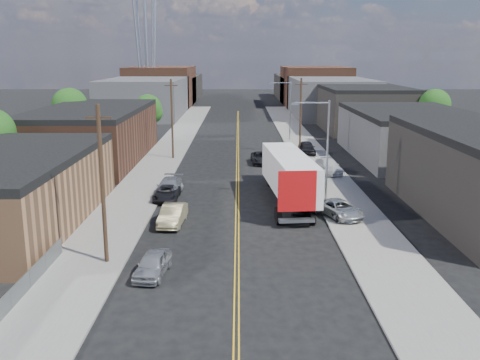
{
  "coord_description": "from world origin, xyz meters",
  "views": [
    {
      "loc": [
        0.11,
        -21.64,
        12.77
      ],
      "look_at": [
        0.23,
        22.45,
        2.5
      ],
      "focal_mm": 40.0,
      "sensor_mm": 36.0,
      "label": 1
    }
  ],
  "objects_px": {
    "car_left_b": "(173,215)",
    "car_left_c": "(167,193)",
    "car_right_lot_b": "(328,166)",
    "semi_truck": "(287,172)",
    "car_right_lot_c": "(307,148)",
    "car_left_a": "(153,264)",
    "car_left_d": "(169,187)",
    "car_right_lot_a": "(339,209)",
    "car_ahead_truck": "(261,158)",
    "car_right_oncoming": "(297,204)"
  },
  "relations": [
    {
      "from": "car_left_d",
      "to": "car_right_lot_c",
      "type": "xyz_separation_m",
      "value": [
        15.49,
        20.7,
        0.2
      ]
    },
    {
      "from": "semi_truck",
      "to": "car_right_lot_c",
      "type": "relative_size",
      "value": 3.57
    },
    {
      "from": "semi_truck",
      "to": "car_left_b",
      "type": "distance_m",
      "value": 12.19
    },
    {
      "from": "car_right_lot_a",
      "to": "car_left_d",
      "type": "bearing_deg",
      "value": 129.63
    },
    {
      "from": "car_right_lot_a",
      "to": "car_right_lot_c",
      "type": "distance_m",
      "value": 28.28
    },
    {
      "from": "car_right_lot_b",
      "to": "car_left_a",
      "type": "bearing_deg",
      "value": -127.33
    },
    {
      "from": "car_left_a",
      "to": "car_right_lot_a",
      "type": "distance_m",
      "value": 17.41
    },
    {
      "from": "car_left_d",
      "to": "car_left_b",
      "type": "bearing_deg",
      "value": -77.77
    },
    {
      "from": "car_right_lot_c",
      "to": "car_ahead_truck",
      "type": "xyz_separation_m",
      "value": [
        -6.24,
        -5.74,
        -0.28
      ]
    },
    {
      "from": "car_right_lot_c",
      "to": "car_left_c",
      "type": "bearing_deg",
      "value": -125.22
    },
    {
      "from": "car_ahead_truck",
      "to": "car_right_lot_b",
      "type": "bearing_deg",
      "value": -42.62
    },
    {
      "from": "car_left_b",
      "to": "car_right_oncoming",
      "type": "height_order",
      "value": "car_left_b"
    },
    {
      "from": "car_left_d",
      "to": "car_right_oncoming",
      "type": "bearing_deg",
      "value": -22.66
    },
    {
      "from": "car_left_c",
      "to": "car_left_d",
      "type": "bearing_deg",
      "value": 89.77
    },
    {
      "from": "car_left_c",
      "to": "semi_truck",
      "type": "bearing_deg",
      "value": 1.38
    },
    {
      "from": "semi_truck",
      "to": "car_left_b",
      "type": "relative_size",
      "value": 3.66
    },
    {
      "from": "car_right_lot_c",
      "to": "car_left_a",
      "type": "bearing_deg",
      "value": -110.38
    },
    {
      "from": "car_left_d",
      "to": "car_right_lot_a",
      "type": "xyz_separation_m",
      "value": [
        14.6,
        -7.56,
        0.05
      ]
    },
    {
      "from": "semi_truck",
      "to": "car_right_lot_a",
      "type": "relative_size",
      "value": 3.55
    },
    {
      "from": "semi_truck",
      "to": "car_left_c",
      "type": "bearing_deg",
      "value": 176.49
    },
    {
      "from": "car_right_oncoming",
      "to": "car_left_b",
      "type": "bearing_deg",
      "value": 14.5
    },
    {
      "from": "car_left_a",
      "to": "car_right_lot_c",
      "type": "xyz_separation_m",
      "value": [
        14.09,
        39.62,
        0.28
      ]
    },
    {
      "from": "car_left_c",
      "to": "car_right_lot_b",
      "type": "bearing_deg",
      "value": 33.29
    },
    {
      "from": "car_left_d",
      "to": "car_ahead_truck",
      "type": "relative_size",
      "value": 1.07
    },
    {
      "from": "car_right_lot_b",
      "to": "car_left_b",
      "type": "bearing_deg",
      "value": -138.86
    },
    {
      "from": "car_left_a",
      "to": "car_left_b",
      "type": "relative_size",
      "value": 0.87
    },
    {
      "from": "semi_truck",
      "to": "car_right_oncoming",
      "type": "xyz_separation_m",
      "value": [
        0.5,
        -3.98,
        -1.88
      ]
    },
    {
      "from": "car_ahead_truck",
      "to": "semi_truck",
      "type": "bearing_deg",
      "value": -86.97
    },
    {
      "from": "car_right_lot_c",
      "to": "car_ahead_truck",
      "type": "distance_m",
      "value": 8.48
    },
    {
      "from": "car_right_lot_b",
      "to": "car_ahead_truck",
      "type": "height_order",
      "value": "car_right_lot_b"
    },
    {
      "from": "car_left_b",
      "to": "car_right_lot_b",
      "type": "height_order",
      "value": "car_right_lot_b"
    },
    {
      "from": "car_left_b",
      "to": "car_ahead_truck",
      "type": "xyz_separation_m",
      "value": [
        7.85,
        24.0,
        -0.08
      ]
    },
    {
      "from": "car_left_a",
      "to": "car_left_b",
      "type": "xyz_separation_m",
      "value": [
        0.0,
        9.88,
        0.08
      ]
    },
    {
      "from": "semi_truck",
      "to": "car_right_lot_b",
      "type": "bearing_deg",
      "value": 57.33
    },
    {
      "from": "car_left_b",
      "to": "car_left_c",
      "type": "xyz_separation_m",
      "value": [
        -1.4,
        7.13,
        -0.13
      ]
    },
    {
      "from": "car_left_d",
      "to": "car_ahead_truck",
      "type": "bearing_deg",
      "value": 61.71
    },
    {
      "from": "car_right_lot_a",
      "to": "car_left_a",
      "type": "bearing_deg",
      "value": -162.29
    },
    {
      "from": "semi_truck",
      "to": "car_left_b",
      "type": "bearing_deg",
      "value": -147.07
    },
    {
      "from": "semi_truck",
      "to": "car_right_oncoming",
      "type": "distance_m",
      "value": 4.43
    },
    {
      "from": "car_left_b",
      "to": "car_left_d",
      "type": "xyz_separation_m",
      "value": [
        -1.4,
        9.04,
        -0.0
      ]
    },
    {
      "from": "car_left_d",
      "to": "car_right_oncoming",
      "type": "relative_size",
      "value": 1.34
    },
    {
      "from": "car_left_b",
      "to": "car_left_c",
      "type": "height_order",
      "value": "car_left_b"
    },
    {
      "from": "semi_truck",
      "to": "car_left_a",
      "type": "height_order",
      "value": "semi_truck"
    },
    {
      "from": "car_left_d",
      "to": "car_ahead_truck",
      "type": "height_order",
      "value": "car_left_d"
    },
    {
      "from": "car_left_c",
      "to": "car_right_oncoming",
      "type": "height_order",
      "value": "car_right_oncoming"
    },
    {
      "from": "car_left_d",
      "to": "car_right_oncoming",
      "type": "distance_m",
      "value": 12.69
    },
    {
      "from": "car_right_oncoming",
      "to": "car_ahead_truck",
      "type": "bearing_deg",
      "value": -88.59
    },
    {
      "from": "car_ahead_truck",
      "to": "car_right_lot_c",
      "type": "bearing_deg",
      "value": 39.92
    },
    {
      "from": "car_ahead_truck",
      "to": "car_left_c",
      "type": "bearing_deg",
      "value": -121.39
    },
    {
      "from": "car_right_lot_a",
      "to": "car_right_lot_c",
      "type": "bearing_deg",
      "value": 65.22
    }
  ]
}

